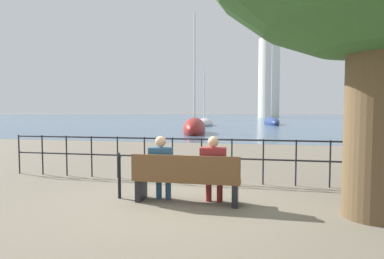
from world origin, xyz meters
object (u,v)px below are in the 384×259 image
at_px(closed_umbrella, 119,172).
at_px(harbor_lighthouse, 269,73).
at_px(park_bench, 186,179).
at_px(seated_person_right, 213,167).
at_px(sailboat_1, 271,122).
at_px(sailboat_0, 204,123).
at_px(sailboat_2, 195,128).
at_px(seated_person_left, 161,165).

bearing_deg(closed_umbrella, harbor_lighthouse, 85.13).
bearing_deg(park_bench, seated_person_right, 8.98).
relative_size(park_bench, closed_umbrella, 2.18).
bearing_deg(harbor_lighthouse, sailboat_1, -92.69).
distance_m(park_bench, sailboat_0, 31.50).
bearing_deg(seated_person_right, sailboat_2, 101.82).
relative_size(seated_person_right, sailboat_0, 0.17).
bearing_deg(sailboat_0, closed_umbrella, -84.31).
relative_size(sailboat_0, harbor_lighthouse, 0.24).
height_order(sailboat_0, harbor_lighthouse, harbor_lighthouse).
bearing_deg(harbor_lighthouse, closed_umbrella, -94.87).
distance_m(closed_umbrella, sailboat_0, 31.27).
relative_size(sailboat_0, sailboat_2, 0.73).
bearing_deg(seated_person_right, harbor_lighthouse, 86.28).
xyz_separation_m(park_bench, harbor_lighthouse, (6.36, 90.37, 13.17)).
bearing_deg(sailboat_1, seated_person_right, -99.75).
bearing_deg(park_bench, closed_umbrella, 177.06).
xyz_separation_m(park_bench, sailboat_0, (-4.53, 31.18, -0.15)).
height_order(park_bench, seated_person_left, seated_person_left).
xyz_separation_m(sailboat_0, harbor_lighthouse, (10.89, 59.20, 13.32)).
bearing_deg(closed_umbrella, sailboat_1, 81.99).
bearing_deg(seated_person_left, sailboat_1, 83.27).
height_order(sailboat_1, sailboat_2, sailboat_1).
relative_size(park_bench, harbor_lighthouse, 0.07).
xyz_separation_m(seated_person_right, sailboat_2, (-3.68, 17.58, -0.27)).
bearing_deg(seated_person_right, sailboat_1, 84.79).
bearing_deg(sailboat_1, sailboat_0, -150.79).
bearing_deg(sailboat_0, seated_person_right, -81.01).
height_order(park_bench, sailboat_1, sailboat_1).
bearing_deg(seated_person_left, harbor_lighthouse, 85.66).
bearing_deg(closed_umbrella, seated_person_left, 0.75).
height_order(closed_umbrella, sailboat_1, sailboat_1).
xyz_separation_m(sailboat_2, harbor_lighthouse, (9.55, 72.71, 13.21)).
xyz_separation_m(seated_person_right, sailboat_1, (3.35, 36.69, -0.31)).
distance_m(sailboat_1, harbor_lighthouse, 55.28).
bearing_deg(seated_person_left, sailboat_0, 97.40).
distance_m(sailboat_0, sailboat_2, 13.58).
height_order(closed_umbrella, harbor_lighthouse, harbor_lighthouse).
distance_m(park_bench, seated_person_left, 0.55).
xyz_separation_m(seated_person_left, sailboat_0, (-4.04, 31.10, -0.38)).
distance_m(seated_person_right, sailboat_2, 17.96).
height_order(seated_person_right, sailboat_2, sailboat_2).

